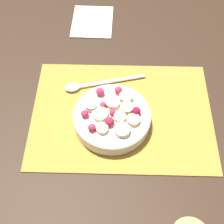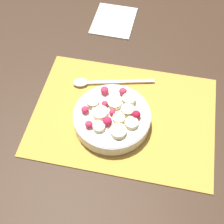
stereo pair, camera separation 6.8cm
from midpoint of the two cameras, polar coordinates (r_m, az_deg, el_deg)
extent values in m
plane|color=#382619|center=(0.74, 4.79, -0.89)|extent=(3.00, 3.00, 0.00)
cube|color=gold|center=(0.73, 4.81, -0.76)|extent=(0.42, 0.31, 0.01)
cylinder|color=silver|center=(0.71, 2.77, -1.35)|extent=(0.17, 0.17, 0.03)
torus|color=silver|center=(0.70, 2.81, -0.81)|extent=(0.17, 0.17, 0.01)
cylinder|color=white|center=(0.69, 2.83, -0.60)|extent=(0.16, 0.16, 0.00)
cylinder|color=beige|center=(0.66, 3.96, -3.75)|extent=(0.04, 0.04, 0.01)
cylinder|color=beige|center=(0.69, 0.62, -0.29)|extent=(0.04, 0.04, 0.01)
cylinder|color=#F4EAB7|center=(0.70, 3.29, 1.52)|extent=(0.05, 0.05, 0.01)
cylinder|color=#F4EAB7|center=(0.68, 4.14, -1.35)|extent=(0.04, 0.04, 0.01)
cylinder|color=beige|center=(0.69, 5.73, 0.12)|extent=(0.04, 0.04, 0.01)
cylinder|color=#F4EAB7|center=(0.67, 0.51, -2.94)|extent=(0.03, 0.03, 0.01)
cylinder|color=#F4EAB7|center=(0.70, -0.73, 1.49)|extent=(0.04, 0.04, 0.01)
cylinder|color=beige|center=(0.67, 6.47, -2.24)|extent=(0.04, 0.04, 0.01)
cylinder|color=#F4EAB7|center=(0.71, 5.87, 2.06)|extent=(0.04, 0.04, 0.01)
sphere|color=#DB3356|center=(0.72, 4.74, 3.59)|extent=(0.02, 0.02, 0.02)
sphere|color=#DB3356|center=(0.69, -2.13, 0.21)|extent=(0.02, 0.02, 0.02)
sphere|color=#D12347|center=(0.67, 2.08, -1.91)|extent=(0.02, 0.02, 0.02)
sphere|color=#DB3356|center=(0.68, 2.92, -0.28)|extent=(0.01, 0.01, 0.01)
sphere|color=#DB3356|center=(0.72, 1.35, 3.79)|extent=(0.02, 0.02, 0.02)
sphere|color=#DB3356|center=(0.66, -1.32, -2.49)|extent=(0.02, 0.02, 0.02)
sphere|color=#DB3356|center=(0.70, 1.45, 1.30)|extent=(0.01, 0.01, 0.01)
sphere|color=#B21433|center=(0.68, 7.31, -0.70)|extent=(0.02, 0.02, 0.02)
cube|color=silver|center=(0.79, 4.15, 5.39)|extent=(0.17, 0.05, 0.00)
ellipsoid|color=silver|center=(0.78, -3.31, 5.27)|extent=(0.04, 0.04, 0.01)
cube|color=white|center=(0.96, 2.46, 16.33)|extent=(0.12, 0.14, 0.01)
camera|label=1|loc=(0.03, -87.13, 4.20)|focal=50.00mm
camera|label=2|loc=(0.03, 92.87, -4.20)|focal=50.00mm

